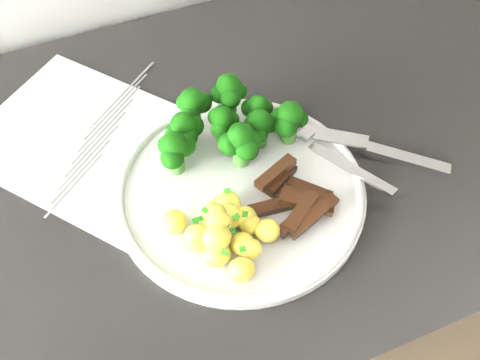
# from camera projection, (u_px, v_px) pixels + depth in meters

# --- Properties ---
(counter) EXTENTS (2.44, 0.61, 0.92)m
(counter) POSITION_uv_depth(u_px,v_px,m) (171.00, 336.00, 1.10)
(counter) COLOR black
(counter) RESTS_ON ground
(recipe_paper) EXTENTS (0.37, 0.38, 0.00)m
(recipe_paper) POSITION_uv_depth(u_px,v_px,m) (96.00, 145.00, 0.78)
(recipe_paper) COLOR white
(recipe_paper) RESTS_ON counter
(plate) EXTENTS (0.30, 0.30, 0.02)m
(plate) POSITION_uv_depth(u_px,v_px,m) (240.00, 191.00, 0.72)
(plate) COLOR silver
(plate) RESTS_ON counter
(broccoli) EXTENTS (0.19, 0.13, 0.07)m
(broccoli) POSITION_uv_depth(u_px,v_px,m) (227.00, 123.00, 0.73)
(broccoli) COLOR #326523
(broccoli) RESTS_ON plate
(potatoes) EXTENTS (0.12, 0.11, 0.05)m
(potatoes) POSITION_uv_depth(u_px,v_px,m) (222.00, 229.00, 0.67)
(potatoes) COLOR #FDEF54
(potatoes) RESTS_ON plate
(beef_strips) EXTENTS (0.10, 0.11, 0.03)m
(beef_strips) POSITION_uv_depth(u_px,v_px,m) (298.00, 201.00, 0.70)
(beef_strips) COLOR black
(beef_strips) RESTS_ON plate
(fork) EXTENTS (0.09, 0.18, 0.02)m
(fork) POSITION_uv_depth(u_px,v_px,m) (334.00, 156.00, 0.74)
(fork) COLOR #BCBCC1
(fork) RESTS_ON plate
(knife) EXTENTS (0.20, 0.17, 0.03)m
(knife) POSITION_uv_depth(u_px,v_px,m) (378.00, 151.00, 0.76)
(knife) COLOR #BCBCC1
(knife) RESTS_ON plate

